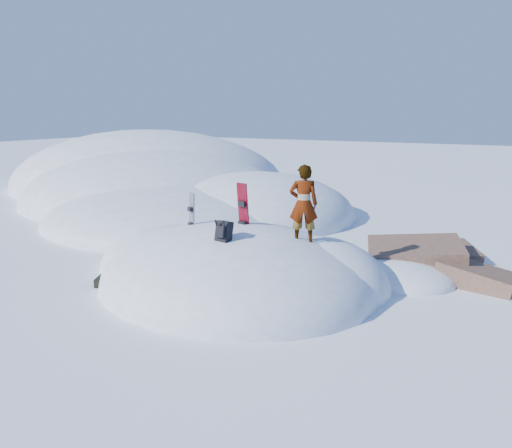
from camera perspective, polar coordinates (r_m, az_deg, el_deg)
The scene contains 9 objects.
ground at distance 12.35m, azimuth -2.37°, elevation -7.06°, with size 120.00×120.00×0.00m, color white.
snow_mound at distance 12.62m, azimuth -2.48°, elevation -6.61°, with size 8.00×6.00×3.00m.
snow_ridge at distance 26.07m, azimuth -10.91°, elevation 3.28°, with size 21.50×18.50×6.40m.
rock_outcrop at distance 13.79m, azimuth 17.81°, elevation -5.48°, with size 4.68×4.41×1.68m.
snowboard_red at distance 12.26m, azimuth -1.45°, elevation 0.93°, with size 0.35×0.27×1.68m.
snowboard_dark at distance 12.73m, azimuth -7.39°, elevation 0.63°, with size 0.26×0.22×1.33m.
backpack at distance 10.97m, azimuth -3.74°, elevation -0.84°, with size 0.36×0.40×0.53m.
gear_pile at distance 12.81m, azimuth -15.84°, elevation -6.21°, with size 0.99×0.78×0.26m.
person at distance 11.34m, azimuth 5.45°, elevation 2.30°, with size 0.66×0.43×1.80m, color slate.
Camera 1 is at (6.02, -9.93, 4.18)m, focal length 35.00 mm.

